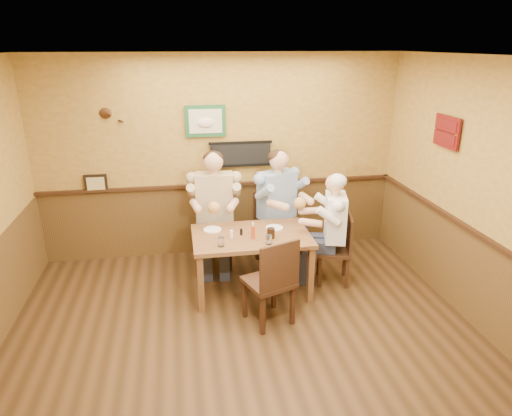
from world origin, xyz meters
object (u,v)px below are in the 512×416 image
(chair_back_left, at_px, (216,231))
(dining_table, at_px, (251,241))
(chair_back_right, at_px, (276,228))
(water_glass_mid, at_px, (269,240))
(diner_white_elder, at_px, (334,235))
(salt_shaker, at_px, (231,234))
(chair_right_end, at_px, (333,249))
(water_glass_left, at_px, (221,242))
(cola_tumbler, at_px, (271,233))
(hot_sauce_bottle, at_px, (253,232))
(pepper_shaker, at_px, (241,232))
(chair_near_side, at_px, (269,280))
(diner_blue_polo, at_px, (277,213))
(diner_tan_shirt, at_px, (215,216))

(chair_back_left, bearing_deg, dining_table, -59.05)
(chair_back_right, relative_size, water_glass_mid, 9.19)
(diner_white_elder, relative_size, salt_shaker, 14.00)
(chair_back_right, xyz_separation_m, chair_right_end, (0.59, -0.68, -0.05))
(water_glass_left, bearing_deg, cola_tumbler, 12.41)
(chair_right_end, distance_m, water_glass_mid, 1.04)
(hot_sauce_bottle, xyz_separation_m, pepper_shaker, (-0.12, 0.13, -0.05))
(chair_right_end, bearing_deg, chair_back_left, -102.59)
(diner_white_elder, bearing_deg, pepper_shaker, -73.56)
(chair_near_side, height_order, cola_tumbler, chair_near_side)
(diner_white_elder, bearing_deg, water_glass_mid, -54.47)
(chair_back_left, relative_size, salt_shaker, 10.99)
(diner_blue_polo, relative_size, hot_sauce_bottle, 7.95)
(diner_blue_polo, xyz_separation_m, diner_white_elder, (0.59, -0.68, -0.08))
(chair_back_left, bearing_deg, chair_right_end, -21.51)
(diner_tan_shirt, height_order, diner_white_elder, diner_tan_shirt)
(chair_near_side, bearing_deg, cola_tumbler, -124.31)
(pepper_shaker, bearing_deg, dining_table, -0.54)
(chair_right_end, distance_m, chair_near_side, 1.23)
(chair_back_left, relative_size, water_glass_mid, 9.22)
(diner_tan_shirt, distance_m, cola_tumbler, 1.08)
(diner_white_elder, bearing_deg, hot_sauce_bottle, -66.26)
(chair_near_side, bearing_deg, dining_table, -104.31)
(hot_sauce_bottle, bearing_deg, chair_back_left, 112.13)
(chair_near_side, height_order, diner_blue_polo, diner_blue_polo)
(diner_blue_polo, height_order, diner_white_elder, diner_blue_polo)
(diner_tan_shirt, relative_size, diner_blue_polo, 1.00)
(diner_blue_polo, bearing_deg, water_glass_mid, -131.06)
(cola_tumbler, xyz_separation_m, hot_sauce_bottle, (-0.21, 0.01, 0.03))
(diner_white_elder, height_order, hot_sauce_bottle, diner_white_elder)
(chair_back_left, height_order, diner_blue_polo, diner_blue_polo)
(diner_tan_shirt, bearing_deg, water_glass_left, -85.72)
(chair_back_left, distance_m, diner_white_elder, 1.61)
(chair_back_left, bearing_deg, chair_near_side, -67.66)
(chair_back_right, xyz_separation_m, diner_white_elder, (0.59, -0.68, 0.14))
(chair_near_side, bearing_deg, water_glass_mid, -121.57)
(chair_right_end, relative_size, pepper_shaker, 11.40)
(dining_table, bearing_deg, cola_tumbler, -34.56)
(diner_tan_shirt, bearing_deg, diner_blue_polo, 2.58)
(hot_sauce_bottle, bearing_deg, diner_white_elder, 9.31)
(chair_back_left, xyz_separation_m, chair_right_end, (1.43, -0.73, -0.05))
(chair_back_right, distance_m, diner_white_elder, 0.91)
(chair_near_side, height_order, diner_white_elder, diner_white_elder)
(water_glass_left, distance_m, salt_shaker, 0.26)
(chair_back_left, bearing_deg, water_glass_mid, -58.84)
(diner_blue_polo, xyz_separation_m, hot_sauce_bottle, (-0.47, -0.86, 0.12))
(chair_back_left, distance_m, salt_shaker, 0.89)
(chair_near_side, relative_size, pepper_shaker, 12.83)
(diner_white_elder, xyz_separation_m, hot_sauce_bottle, (-1.06, -0.17, 0.20))
(chair_back_right, distance_m, chair_right_end, 0.90)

